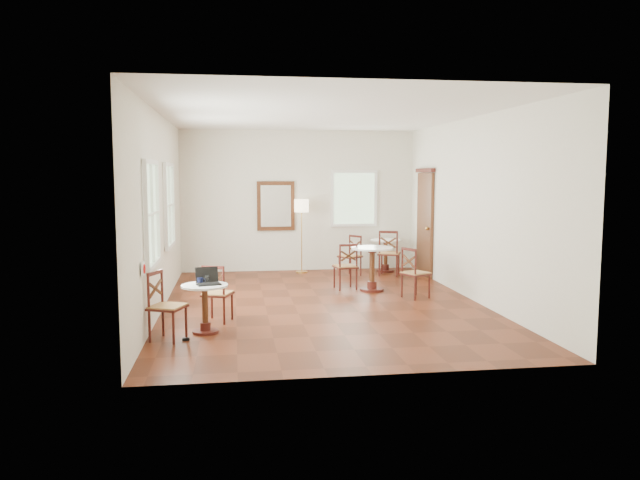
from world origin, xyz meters
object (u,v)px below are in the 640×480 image
Objects in this scene: chair_mid_b at (415,273)px; power_adapter at (186,339)px; cafe_table_back at (386,252)px; chair_near_a at (217,293)px; cafe_table_near at (205,303)px; water_glass at (207,280)px; navy_mug at (200,281)px; chair_near_b at (166,306)px; chair_back_a at (389,253)px; chair_back_b at (351,256)px; chair_mid_a at (346,266)px; laptop at (208,280)px; floor_lamp at (302,211)px; cafe_table_mid at (372,264)px; mouse at (199,284)px.

power_adapter is at bearing 94.70° from chair_mid_b.
chair_near_a is at bearing -130.80° from cafe_table_back.
cafe_table_near is 5.75× the size of water_glass.
navy_mug is at bearing 67.18° from power_adapter.
chair_near_b is 1.01× the size of chair_mid_b.
chair_back_b is at bearing 14.62° from chair_back_a.
chair_mid_a is at bearing 47.67° from navy_mug.
chair_back_a is 2.69× the size of laptop.
navy_mug is (-0.06, 0.06, 0.29)m from cafe_table_near.
cafe_table_back is at bearing -3.37° from floor_lamp.
chair_mid_a is (2.38, 2.73, 0.02)m from cafe_table_near.
cafe_table_near is 0.93× the size of cafe_table_back.
chair_mid_b is 3.78m from laptop.
chair_mid_b reaches higher than chair_back_b.
cafe_table_back is 0.95m from chair_back_b.
water_glass reaches higher than cafe_table_near.
chair_back_a reaches higher than cafe_table_mid.
chair_back_b is at bearing 64.35° from mouse.
chair_mid_a is at bearing -73.38° from floor_lamp.
floor_lamp is at bearing 115.08° from cafe_table_mid.
laptop is (-3.49, -4.00, 0.23)m from chair_back_a.
power_adapter is at bearing -70.00° from chair_back_b.
chair_mid_a is (2.24, 2.15, 0.01)m from chair_near_a.
chair_back_a reaches higher than navy_mug.
chair_back_a is at bearing 48.95° from cafe_table_near.
cafe_table_mid is 0.94× the size of chair_back_b.
laptop is 4.10× the size of mouse.
chair_back_b is at bearing 56.40° from water_glass.
power_adapter is (-0.37, -0.93, -0.39)m from chair_near_a.
chair_near_a reaches higher than cafe_table_near.
power_adapter is at bearing -127.78° from cafe_table_back.
chair_near_b is 1.03× the size of chair_mid_a.
floor_lamp reaches higher than water_glass.
chair_near_b reaches higher than power_adapter.
chair_back_a reaches higher than chair_mid_b.
cafe_table_near is 0.55m from chair_near_b.
power_adapter is (-2.03, -5.03, -1.29)m from floor_lamp.
laptop reaches higher than chair_mid_a.
cafe_table_mid is at bearing -26.43° from chair_near_b.
chair_near_b is 1.05× the size of chair_back_b.
laptop is at bearing 49.83° from cafe_table_near.
mouse is at bearing 39.56° from chair_mid_a.
chair_back_b is 4.97m from navy_mug.
cafe_table_mid is at bearing -64.92° from floor_lamp.
chair_near_b is at bearing -140.72° from navy_mug.
cafe_table_back is 0.81× the size of chair_mid_b.
cafe_table_mid is 7.24× the size of navy_mug.
cafe_table_near is 0.56m from power_adapter.
mouse is at bearing 64.08° from power_adapter.
cafe_table_mid is at bearing 41.76° from cafe_table_near.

